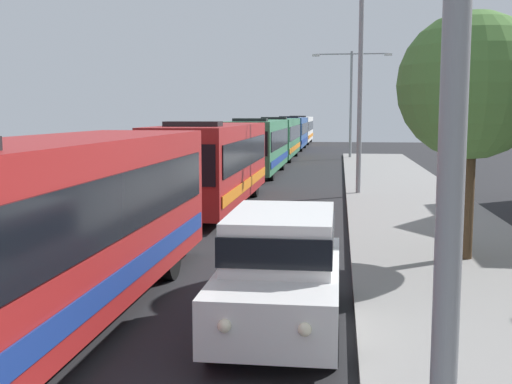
{
  "coord_description": "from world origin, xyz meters",
  "views": [
    {
      "loc": [
        3.3,
        1.31,
        3.46
      ],
      "look_at": [
        1.24,
        17.08,
        1.51
      ],
      "focal_mm": 44.98,
      "sensor_mm": 36.0,
      "label": 1
    }
  ],
  "objects": [
    {
      "name": "bus_lead",
      "position": [
        -1.3,
        10.96,
        1.69
      ],
      "size": [
        2.58,
        11.38,
        3.21
      ],
      "color": "maroon",
      "rests_on": "ground_plane"
    },
    {
      "name": "bus_second_in_line",
      "position": [
        -1.3,
        24.49,
        1.69
      ],
      "size": [
        2.58,
        11.13,
        3.21
      ],
      "color": "maroon",
      "rests_on": "ground_plane"
    },
    {
      "name": "bus_middle",
      "position": [
        -1.3,
        37.43,
        1.69
      ],
      "size": [
        2.58,
        10.7,
        3.21
      ],
      "color": "#33724C",
      "rests_on": "ground_plane"
    },
    {
      "name": "bus_fourth_in_line",
      "position": [
        -1.3,
        49.82,
        1.69
      ],
      "size": [
        2.58,
        11.89,
        3.21
      ],
      "color": "#33724C",
      "rests_on": "ground_plane"
    },
    {
      "name": "bus_rear",
      "position": [
        -1.3,
        62.91,
        1.69
      ],
      "size": [
        2.58,
        10.54,
        3.21
      ],
      "color": "#284C8C",
      "rests_on": "ground_plane"
    },
    {
      "name": "bus_tail_end",
      "position": [
        -1.3,
        75.87,
        1.69
      ],
      "size": [
        2.58,
        12.37,
        3.21
      ],
      "color": "silver",
      "rests_on": "ground_plane"
    },
    {
      "name": "white_suv",
      "position": [
        2.4,
        11.3,
        1.03
      ],
      "size": [
        1.86,
        4.55,
        1.9
      ],
      "color": "white",
      "rests_on": "ground_plane"
    },
    {
      "name": "streetlamp_mid",
      "position": [
        4.1,
        28.37,
        5.33
      ],
      "size": [
        6.33,
        0.28,
        8.43
      ],
      "color": "gray",
      "rests_on": "sidewalk"
    },
    {
      "name": "streetlamp_far",
      "position": [
        4.1,
        50.69,
        5.04
      ],
      "size": [
        5.92,
        0.28,
        7.94
      ],
      "color": "gray",
      "rests_on": "sidewalk"
    },
    {
      "name": "roadside_tree",
      "position": [
        6.19,
        16.27,
        4.06
      ],
      "size": [
        3.3,
        3.3,
        5.58
      ],
      "color": "#4C3823",
      "rests_on": "sidewalk"
    }
  ]
}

